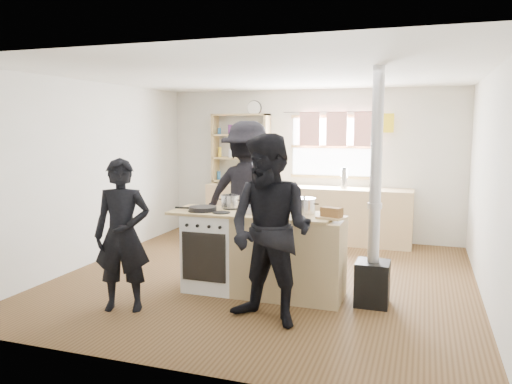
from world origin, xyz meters
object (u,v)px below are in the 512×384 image
Objects in this scene: thermos at (344,179)px; bread_board at (332,214)px; skillet_greens at (203,208)px; cooking_island at (263,253)px; flue_heater at (374,245)px; person_far at (248,195)px; stockpot_stove at (230,202)px; person_near_left at (122,235)px; stockpot_counter at (304,206)px; roast_tray at (259,209)px; person_near_right at (270,231)px.

bread_board is at bearing -83.76° from thermos.
thermos reaches higher than skillet_greens.
cooking_island is 5.87× the size of skillet_greens.
bread_board is (0.31, -2.86, -0.07)m from thermos.
cooking_island is 0.79× the size of flue_heater.
thermos is 2.07m from person_far.
cooking_island is 1.20m from person_far.
person_far is (-1.31, 1.05, -0.00)m from bread_board.
person_near_left reaches higher than stockpot_stove.
person_near_left reaches higher than skillet_greens.
person_far reaches higher than bread_board.
skillet_greens is 0.13× the size of flue_heater.
skillet_greens is at bearing -169.43° from stockpot_counter.
thermos is at bearing 80.33° from cooking_island.
person_near_left reaches higher than bread_board.
flue_heater is at bearing 1.14° from cooking_island.
thermos is at bearing 70.04° from stockpot_stove.
stockpot_stove is at bearing 176.05° from stockpot_counter.
stockpot_counter reaches higher than skillet_greens.
stockpot_counter is at bearing 172.88° from flue_heater.
thermos is 2.65m from stockpot_counter.
flue_heater reaches higher than person_far.
roast_tray is 0.21× the size of person_near_right.
person_far is at bearing 139.17° from stockpot_counter.
roast_tray is at bearing -178.03° from flue_heater.
person_near_left is (-1.69, -3.70, -0.27)m from thermos.
person_near_left is at bearing -147.46° from stockpot_counter.
thermos is 4.08m from person_near_left.
person_far reaches higher than stockpot_counter.
skillet_greens is at bearing 84.92° from person_far.
flue_heater is at bearing 1.97° from roast_tray.
person_near_left is at bearing -141.88° from roast_tray.
roast_tray is 0.84m from bread_board.
stockpot_counter is (0.91, -0.06, 0.01)m from stockpot_stove.
skillet_greens is 1.31× the size of stockpot_counter.
cooking_island is at bearing 123.27° from person_far.
person_far is at bearing 94.23° from stockpot_stove.
stockpot_stove is 0.09× the size of flue_heater.
roast_tray is 0.16× the size of flue_heater.
cooking_island is at bearing 19.32° from person_near_left.
roast_tray is at bearing 131.11° from person_near_right.
thermos is 0.92× the size of skillet_greens.
thermos is 0.16× the size of person_far.
skillet_greens is 0.66m from roast_tray.
bread_board is 0.21× the size of person_near_left.
stockpot_counter is at bearing 98.62° from person_near_right.
flue_heater is at bearing -7.12° from stockpot_counter.
stockpot_stove reaches higher than skillet_greens.
person_near_right is at bearing -92.28° from thermos.
flue_heater is (0.43, 0.12, -0.33)m from bread_board.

